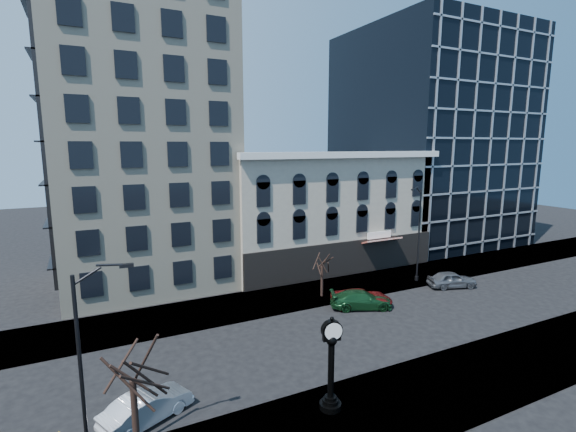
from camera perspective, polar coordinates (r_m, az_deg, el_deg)
ground at (r=28.73m, az=-0.03°, el=-17.50°), size 160.00×160.00×0.00m
sidewalk_far at (r=35.41m, az=-5.91°, el=-12.02°), size 160.00×6.00×0.12m
sidewalk_near at (r=22.83m, az=9.89°, el=-25.37°), size 160.00×6.00×0.12m
cream_tower at (r=42.57m, az=-19.99°, el=17.49°), size 15.90×15.40×42.50m
victorian_row at (r=45.83m, az=4.60°, el=0.70°), size 22.60×11.19×12.50m
glass_office at (r=61.63m, az=18.60°, el=9.99°), size 20.00×20.15×28.00m
street_clock at (r=21.91m, az=5.91°, el=-19.93°), size 1.10×1.10×4.85m
street_lamp_near at (r=18.05m, az=-24.95°, el=-12.11°), size 2.26×0.37×8.71m
street_lamp_far at (r=40.70m, az=17.29°, el=0.88°), size 2.27×1.23×9.39m
bare_tree_near at (r=16.92m, az=-20.69°, el=-17.39°), size 4.22×4.22×7.24m
bare_tree_far at (r=36.17m, az=4.70°, el=-5.98°), size 2.52×2.52×4.33m
car_near_b at (r=22.97m, az=-18.74°, el=-23.50°), size 4.69×3.26×1.46m
car_far_a at (r=35.40m, az=10.02°, el=-11.02°), size 5.52×4.05×1.39m
car_far_b at (r=35.03m, az=9.99°, el=-11.20°), size 5.39×3.79×1.45m
car_far_c at (r=42.14m, az=21.48°, el=-8.08°), size 4.77×3.04×1.51m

